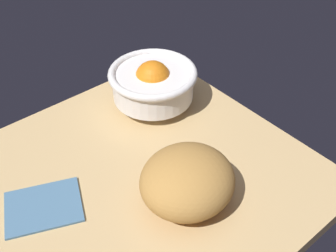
% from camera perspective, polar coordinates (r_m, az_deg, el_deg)
% --- Properties ---
extents(ground_plane, '(0.64, 0.57, 0.03)m').
position_cam_1_polar(ground_plane, '(0.78, -5.16, -8.08)').
color(ground_plane, tan).
extents(fruit_bowl, '(0.19, 0.19, 0.10)m').
position_cam_1_polar(fruit_bowl, '(0.89, -2.07, 6.12)').
color(fruit_bowl, white).
rests_on(fruit_bowl, ground).
extents(bread_loaf, '(0.18, 0.17, 0.09)m').
position_cam_1_polar(bread_loaf, '(0.70, 2.66, -7.44)').
color(bread_loaf, '#B7823F').
rests_on(bread_loaf, ground).
extents(napkin_folded, '(0.16, 0.14, 0.01)m').
position_cam_1_polar(napkin_folded, '(0.75, -16.67, -10.39)').
color(napkin_folded, teal).
rests_on(napkin_folded, ground).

